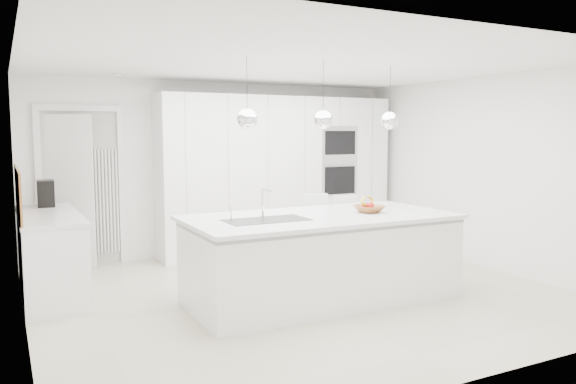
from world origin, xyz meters
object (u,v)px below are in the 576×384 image
espresso_machine (46,193)px  island_base (322,260)px  bar_stool_left (320,236)px  bar_stool_right (350,234)px  fruit_bowl (369,209)px

espresso_machine → island_base: bearing=-38.2°
bar_stool_left → bar_stool_right: size_ratio=1.04×
espresso_machine → bar_stool_left: size_ratio=0.31×
island_base → bar_stool_left: bearing=60.9°
bar_stool_right → bar_stool_left: bearing=-160.6°
island_base → bar_stool_left: size_ratio=2.78×
island_base → espresso_machine: size_ratio=8.96×
fruit_bowl → bar_stool_left: size_ratio=0.32×
island_base → espresso_machine: (-2.53, 2.14, 0.63)m
espresso_machine → bar_stool_left: bearing=-21.0°
fruit_bowl → bar_stool_right: (0.35, 0.91, -0.46)m
espresso_machine → bar_stool_right: bearing=-17.8°
island_base → bar_stool_right: bar_stool_right is taller
fruit_bowl → espresso_machine: 3.79m
bar_stool_right → espresso_machine: bearing=175.7°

